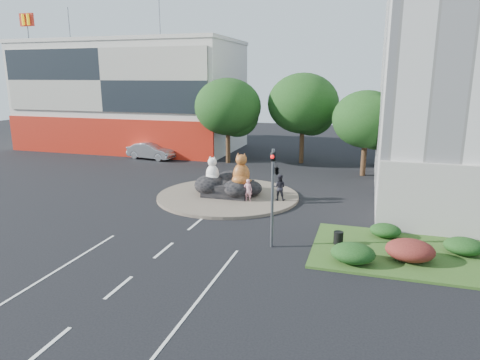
# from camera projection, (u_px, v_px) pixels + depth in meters

# --- Properties ---
(ground) EXTENTS (120.00, 120.00, 0.00)m
(ground) POSITION_uv_depth(u_px,v_px,m) (164.00, 250.00, 21.13)
(ground) COLOR black
(ground) RESTS_ON ground
(roundabout_island) EXTENTS (10.00, 10.00, 0.20)m
(roundabout_island) POSITION_uv_depth(u_px,v_px,m) (228.00, 196.00, 30.40)
(roundabout_island) COLOR brown
(roundabout_island) RESTS_ON ground
(rock_plinth) EXTENTS (3.20, 2.60, 0.90)m
(rock_plinth) POSITION_uv_depth(u_px,v_px,m) (228.00, 188.00, 30.27)
(rock_plinth) COLOR black
(rock_plinth) RESTS_ON roundabout_island
(shophouse_block) EXTENTS (25.20, 12.30, 17.40)m
(shophouse_block) POSITION_uv_depth(u_px,v_px,m) (132.00, 96.00, 50.72)
(shophouse_block) COLOR beige
(shophouse_block) RESTS_ON ground
(grass_verge) EXTENTS (10.00, 6.00, 0.12)m
(grass_verge) POSITION_uv_depth(u_px,v_px,m) (419.00, 254.00, 20.50)
(grass_verge) COLOR #2A4F1A
(grass_verge) RESTS_ON ground
(tree_left) EXTENTS (6.46, 6.46, 8.27)m
(tree_left) POSITION_uv_depth(u_px,v_px,m) (229.00, 110.00, 41.52)
(tree_left) COLOR #382314
(tree_left) RESTS_ON ground
(tree_mid) EXTENTS (6.84, 6.84, 8.76)m
(tree_mid) POSITION_uv_depth(u_px,v_px,m) (304.00, 106.00, 41.32)
(tree_mid) COLOR #382314
(tree_mid) RESTS_ON ground
(tree_right) EXTENTS (5.70, 5.70, 7.30)m
(tree_right) POSITION_uv_depth(u_px,v_px,m) (367.00, 122.00, 36.12)
(tree_right) COLOR #382314
(tree_right) RESTS_ON ground
(hedge_near_green) EXTENTS (2.00, 1.60, 0.90)m
(hedge_near_green) POSITION_uv_depth(u_px,v_px,m) (353.00, 253.00, 19.37)
(hedge_near_green) COLOR black
(hedge_near_green) RESTS_ON grass_verge
(hedge_red) EXTENTS (2.20, 1.76, 0.99)m
(hedge_red) POSITION_uv_depth(u_px,v_px,m) (410.00, 250.00, 19.58)
(hedge_red) COLOR #4F1615
(hedge_red) RESTS_ON grass_verge
(hedge_mid_green) EXTENTS (1.80, 1.44, 0.81)m
(hedge_mid_green) POSITION_uv_depth(u_px,v_px,m) (464.00, 246.00, 20.29)
(hedge_mid_green) COLOR black
(hedge_mid_green) RESTS_ON grass_verge
(hedge_back_green) EXTENTS (1.60, 1.28, 0.72)m
(hedge_back_green) POSITION_uv_depth(u_px,v_px,m) (385.00, 230.00, 22.50)
(hedge_back_green) COLOR black
(hedge_back_green) RESTS_ON grass_verge
(traffic_light) EXTENTS (0.44, 1.24, 5.00)m
(traffic_light) POSITION_uv_depth(u_px,v_px,m) (275.00, 177.00, 20.68)
(traffic_light) COLOR #595B60
(traffic_light) RESTS_ON ground
(street_lamp) EXTENTS (2.34, 0.22, 8.06)m
(street_lamp) POSITION_uv_depth(u_px,v_px,m) (433.00, 147.00, 23.86)
(street_lamp) COLOR #595B60
(street_lamp) RESTS_ON ground
(cat_white) EXTENTS (1.36, 1.26, 1.86)m
(cat_white) POSITION_uv_depth(u_px,v_px,m) (212.00, 169.00, 30.01)
(cat_white) COLOR white
(cat_white) RESTS_ON rock_plinth
(cat_tabby) EXTENTS (1.45, 1.29, 2.25)m
(cat_tabby) POSITION_uv_depth(u_px,v_px,m) (241.00, 169.00, 29.16)
(cat_tabby) COLOR #AA5F23
(cat_tabby) RESTS_ON rock_plinth
(kitten_calico) EXTENTS (0.76, 0.72, 1.00)m
(kitten_calico) POSITION_uv_depth(u_px,v_px,m) (204.00, 189.00, 30.04)
(kitten_calico) COLOR beige
(kitten_calico) RESTS_ON roundabout_island
(kitten_white) EXTENTS (0.70, 0.68, 0.89)m
(kitten_white) POSITION_uv_depth(u_px,v_px,m) (242.00, 193.00, 29.09)
(kitten_white) COLOR silver
(kitten_white) RESTS_ON roundabout_island
(pedestrian_pink) EXTENTS (0.57, 0.38, 1.52)m
(pedestrian_pink) POSITION_uv_depth(u_px,v_px,m) (248.00, 190.00, 28.63)
(pedestrian_pink) COLOR pink
(pedestrian_pink) RESTS_ON roundabout_island
(pedestrian_dark) EXTENTS (0.89, 0.71, 1.78)m
(pedestrian_dark) POSITION_uv_depth(u_px,v_px,m) (279.00, 187.00, 28.83)
(pedestrian_dark) COLOR black
(pedestrian_dark) RESTS_ON roundabout_island
(parked_car) EXTENTS (5.40, 2.57, 1.71)m
(parked_car) POSITION_uv_depth(u_px,v_px,m) (151.00, 151.00, 44.37)
(parked_car) COLOR #95979C
(parked_car) RESTS_ON ground
(litter_bin) EXTENTS (0.61, 0.61, 0.65)m
(litter_bin) POSITION_uv_depth(u_px,v_px,m) (338.00, 238.00, 21.57)
(litter_bin) COLOR black
(litter_bin) RESTS_ON grass_verge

